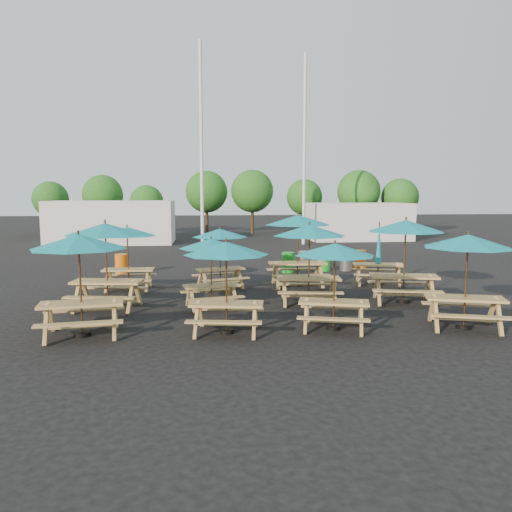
{
  "coord_description": "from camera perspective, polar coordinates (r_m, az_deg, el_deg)",
  "views": [
    {
      "loc": [
        -1.68,
        -15.85,
        3.3
      ],
      "look_at": [
        0.0,
        1.5,
        1.1
      ],
      "focal_mm": 35.0,
      "sensor_mm": 36.0,
      "label": 1
    }
  ],
  "objects": [
    {
      "name": "waste_bin_1",
      "position": [
        20.87,
        3.67,
        -0.74
      ],
      "size": [
        0.53,
        0.53,
        0.85
      ],
      "primitive_type": "cylinder",
      "color": "#1A9223",
      "rests_on": "ground"
    },
    {
      "name": "waste_bin_2",
      "position": [
        21.32,
        5.44,
        -0.59
      ],
      "size": [
        0.53,
        0.53,
        0.85
      ],
      "primitive_type": "cylinder",
      "color": "gray",
      "rests_on": "ground"
    },
    {
      "name": "picnic_unit_8",
      "position": [
        17.67,
        4.81,
        3.67
      ],
      "size": [
        2.35,
        2.35,
        2.57
      ],
      "rotation": [
        0.0,
        0.0,
        0.01
      ],
      "color": "#A67B49",
      "rests_on": "ground"
    },
    {
      "name": "tree_7",
      "position": [
        41.69,
        16.12,
        6.49
      ],
      "size": [
        2.95,
        2.95,
        4.48
      ],
      "color": "#382314",
      "rests_on": "ground"
    },
    {
      "name": "tree_3",
      "position": [
        40.57,
        -5.67,
        7.3
      ],
      "size": [
        3.36,
        3.36,
        5.09
      ],
      "color": "#382314",
      "rests_on": "ground"
    },
    {
      "name": "tree_0",
      "position": [
        42.93,
        -22.43,
        6.02
      ],
      "size": [
        2.8,
        2.8,
        4.24
      ],
      "color": "#382314",
      "rests_on": "ground"
    },
    {
      "name": "picnic_unit_5",
      "position": [
        17.27,
        -4.15,
        2.26
      ],
      "size": [
        2.41,
        2.41,
        2.1
      ],
      "rotation": [
        0.0,
        0.0,
        0.31
      ],
      "color": "#A67B49",
      "rests_on": "ground"
    },
    {
      "name": "waste_bin_3",
      "position": [
        21.48,
        7.81,
        -0.57
      ],
      "size": [
        0.53,
        0.53,
        0.85
      ],
      "primitive_type": "cylinder",
      "color": "#1A9223",
      "rests_on": "ground"
    },
    {
      "name": "tree_5",
      "position": [
        41.29,
        5.55,
        6.7
      ],
      "size": [
        2.94,
        2.94,
        4.45
      ],
      "color": "#382314",
      "rests_on": "ground"
    },
    {
      "name": "waste_bin_5",
      "position": [
        22.09,
        11.8,
        -0.44
      ],
      "size": [
        0.53,
        0.53,
        0.85
      ],
      "primitive_type": "cylinder",
      "color": "orange",
      "rests_on": "ground"
    },
    {
      "name": "ground",
      "position": [
        16.28,
        0.51,
        -4.5
      ],
      "size": [
        120.0,
        120.0,
        0.0
      ],
      "primitive_type": "plane",
      "color": "black",
      "rests_on": "ground"
    },
    {
      "name": "event_tent_1",
      "position": [
        36.51,
        11.52,
        3.9
      ],
      "size": [
        7.0,
        4.0,
        2.6
      ],
      "primitive_type": "cube",
      "color": "silver",
      "rests_on": "ground"
    },
    {
      "name": "waste_bin_4",
      "position": [
        21.71,
        10.26,
        -0.54
      ],
      "size": [
        0.53,
        0.53,
        0.85
      ],
      "primitive_type": "cylinder",
      "color": "gray",
      "rests_on": "ground"
    },
    {
      "name": "waste_bin_0",
      "position": [
        20.96,
        -15.1,
        -0.95
      ],
      "size": [
        0.53,
        0.53,
        0.85
      ],
      "primitive_type": "cylinder",
      "color": "orange",
      "rests_on": "ground"
    },
    {
      "name": "picnic_unit_6",
      "position": [
        12.06,
        8.99,
        0.19
      ],
      "size": [
        2.38,
        2.38,
        2.13
      ],
      "rotation": [
        0.0,
        0.0,
        -0.26
      ],
      "color": "#A67B49",
      "rests_on": "ground"
    },
    {
      "name": "picnic_unit_7",
      "position": [
        14.85,
        6.12,
        2.42
      ],
      "size": [
        2.42,
        2.42,
        2.4
      ],
      "rotation": [
        0.0,
        0.0,
        -0.12
      ],
      "color": "#A67B49",
      "rests_on": "ground"
    },
    {
      "name": "mast_1",
      "position": [
        32.56,
        5.56,
        11.91
      ],
      "size": [
        0.2,
        0.2,
        12.0
      ],
      "primitive_type": "cylinder",
      "color": "silver",
      "rests_on": "ground"
    },
    {
      "name": "picnic_unit_1",
      "position": [
        14.65,
        -16.83,
        2.42
      ],
      "size": [
        2.55,
        2.55,
        2.49
      ],
      "rotation": [
        0.0,
        0.0,
        -0.13
      ],
      "color": "#A67B49",
      "rests_on": "ground"
    },
    {
      "name": "picnic_unit_9",
      "position": [
        13.05,
        23.05,
        1.01
      ],
      "size": [
        2.64,
        2.64,
        2.34
      ],
      "rotation": [
        0.0,
        0.0,
        -0.29
      ],
      "color": "#A67B49",
      "rests_on": "ground"
    },
    {
      "name": "picnic_unit_0",
      "position": [
        12.03,
        -19.59,
        0.94
      ],
      "size": [
        2.47,
        2.47,
        2.4
      ],
      "rotation": [
        0.0,
        0.0,
        0.14
      ],
      "color": "#A67B49",
      "rests_on": "ground"
    },
    {
      "name": "picnic_unit_2",
      "position": [
        17.46,
        -14.51,
        2.36
      ],
      "size": [
        2.05,
        2.05,
        2.19
      ],
      "rotation": [
        0.0,
        0.0,
        -0.03
      ],
      "color": "#A67B49",
      "rests_on": "ground"
    },
    {
      "name": "tree_4",
      "position": [
        40.27,
        -0.43,
        7.41
      ],
      "size": [
        3.41,
        3.41,
        5.17
      ],
      "color": "#382314",
      "rests_on": "ground"
    },
    {
      "name": "tree_2",
      "position": [
        39.79,
        -12.39,
        6.05
      ],
      "size": [
        2.59,
        2.59,
        3.93
      ],
      "color": "#382314",
      "rests_on": "ground"
    },
    {
      "name": "tree_1",
      "position": [
        40.57,
        -17.11,
        6.66
      ],
      "size": [
        3.11,
        3.11,
        4.72
      ],
      "color": "#382314",
      "rests_on": "ground"
    },
    {
      "name": "picnic_unit_3",
      "position": [
        11.62,
        -3.43,
        0.3
      ],
      "size": [
        2.28,
        2.28,
        2.2
      ],
      "rotation": [
        0.0,
        0.0,
        -0.15
      ],
      "color": "#A67B49",
      "rests_on": "ground"
    },
    {
      "name": "mast_0",
      "position": [
        29.98,
        -6.26,
        12.32
      ],
      "size": [
        0.2,
        0.2,
        12.0
      ],
      "primitive_type": "cylinder",
      "color": "silver",
      "rests_on": "ground"
    },
    {
      "name": "event_tent_0",
      "position": [
        34.49,
        -16.11,
        3.75
      ],
      "size": [
        8.0,
        4.0,
        2.8
      ],
      "primitive_type": "cube",
      "color": "silver",
      "rests_on": "ground"
    },
    {
      "name": "picnic_unit_10",
      "position": [
        15.54,
        16.73,
        2.8
      ],
      "size": [
        2.76,
        2.76,
        2.53
      ],
      "rotation": [
        0.0,
        0.0,
        -0.22
      ],
      "color": "#A67B49",
      "rests_on": "ground"
    },
    {
      "name": "picnic_unit_11",
      "position": [
        18.56,
        13.81,
        -0.33
      ],
      "size": [
        2.1,
        1.92,
        2.29
      ],
      "rotation": [
        0.0,
        0.0,
        -0.23
      ],
      "color": "#A67B49",
      "rests_on": "ground"
    },
    {
      "name": "picnic_unit_4",
      "position": [
        14.29,
        -5.15,
        0.99
      ],
      "size": [
        2.23,
        2.23,
        2.04
      ],
      "rotation": [
        0.0,
        0.0,
        0.23
      ],
      "color": "#A67B49",
      "rests_on": "ground"
    },
    {
      "name": "tree_6",
      "position": [
        40.54,
        11.66,
        7.22
      ],
      "size": [
        3.38,
        3.38,
        5.13
      ],
      "color": "#382314",
      "rests_on": "ground"
    }
  ]
}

